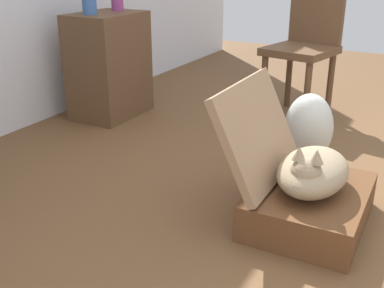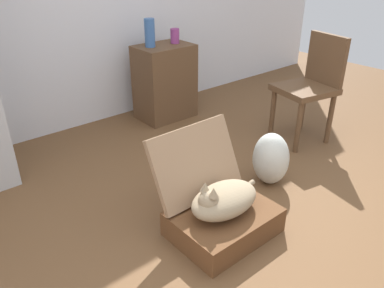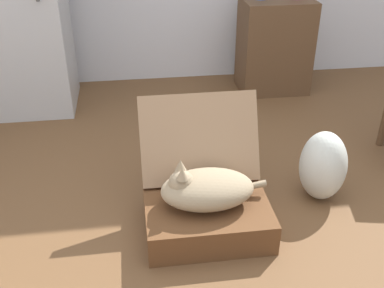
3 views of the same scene
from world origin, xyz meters
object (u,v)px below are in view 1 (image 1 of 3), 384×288
cat (312,171)px  chair (305,45)px  side_table (109,65)px  plastic_bag_white (308,128)px  vase_short (117,1)px  suitcase_base (309,205)px

cat → chair: bearing=17.3°
side_table → chair: 1.37m
cat → side_table: 1.85m
cat → chair: (1.47, 0.46, 0.26)m
side_table → plastic_bag_white: bearing=-96.3°
plastic_bag_white → vase_short: size_ratio=2.84×
side_table → cat: bearing=-116.3°
vase_short → chair: 1.34m
suitcase_base → chair: size_ratio=0.66×
suitcase_base → chair: bearing=17.5°
cat → chair: 1.56m
plastic_bag_white → cat: bearing=-164.0°
plastic_bag_white → vase_short: (0.29, 1.47, 0.59)m
vase_short → plastic_bag_white: bearing=-101.4°
suitcase_base → vase_short: size_ratio=4.36×
chair → plastic_bag_white: bearing=-60.0°
suitcase_base → cat: (-0.01, 0.00, 0.17)m
plastic_bag_white → side_table: (0.16, 1.47, 0.16)m
side_table → chair: bearing=-61.7°
cat → plastic_bag_white: size_ratio=1.34×
cat → side_table: (0.82, 1.66, 0.11)m
plastic_bag_white → chair: (0.81, 0.27, 0.31)m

